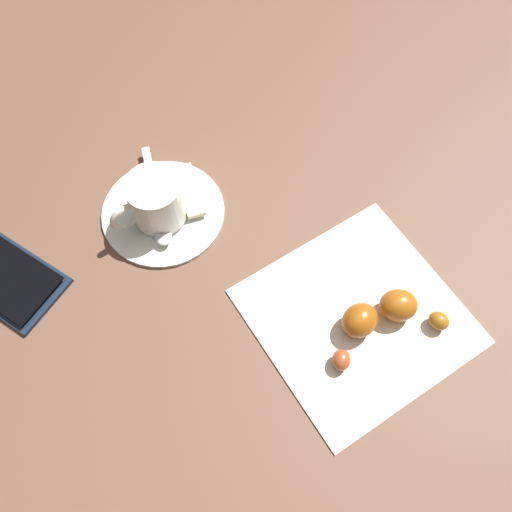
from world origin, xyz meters
TOP-DOWN VIEW (x-y plane):
  - ground_plane at (0.00, 0.00)m, footprint 1.80×1.80m
  - saucer at (0.13, 0.05)m, footprint 0.14×0.14m
  - espresso_cup at (0.12, 0.06)m, footprint 0.06×0.08m
  - teaspoon at (0.13, 0.06)m, footprint 0.13×0.07m
  - sugar_packet at (0.13, 0.02)m, footprint 0.07×0.04m
  - napkin at (-0.09, -0.03)m, footprint 0.21×0.22m
  - croissant at (-0.11, -0.04)m, footprint 0.08×0.13m
  - cell_phone at (0.17, 0.23)m, footprint 0.15×0.11m

SIDE VIEW (x-z plane):
  - ground_plane at x=0.00m, z-range 0.00..0.00m
  - napkin at x=-0.09m, z-range 0.00..0.00m
  - saucer at x=0.13m, z-range 0.00..0.01m
  - cell_phone at x=0.17m, z-range 0.00..0.01m
  - teaspoon at x=0.13m, z-range 0.01..0.02m
  - sugar_packet at x=0.13m, z-range 0.01..0.02m
  - croissant at x=-0.11m, z-range 0.00..0.03m
  - espresso_cup at x=0.12m, z-range 0.01..0.07m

